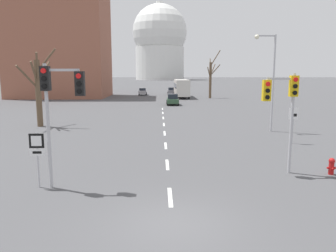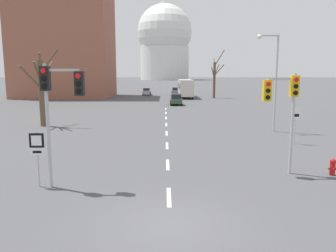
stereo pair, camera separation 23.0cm
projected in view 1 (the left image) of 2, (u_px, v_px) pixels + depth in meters
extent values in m
plane|color=#4C4C4F|center=(173.00, 224.00, 10.26)|extent=(800.00, 800.00, 0.00)
cube|color=silver|center=(170.00, 197.00, 12.53)|extent=(0.16, 2.00, 0.01)
cube|color=silver|center=(167.00, 165.00, 16.97)|extent=(0.16, 2.00, 0.01)
cube|color=silver|center=(166.00, 146.00, 21.41)|extent=(0.16, 2.00, 0.01)
cube|color=silver|center=(165.00, 133.00, 25.85)|extent=(0.16, 2.00, 0.01)
cube|color=silver|center=(164.00, 124.00, 30.29)|extent=(0.16, 2.00, 0.01)
cube|color=silver|center=(163.00, 118.00, 34.73)|extent=(0.16, 2.00, 0.01)
cube|color=silver|center=(163.00, 113.00, 39.17)|extent=(0.16, 2.00, 0.01)
cube|color=silver|center=(162.00, 109.00, 43.62)|extent=(0.16, 2.00, 0.01)
cylinder|color=#B2B2B7|center=(48.00, 127.00, 13.14)|extent=(0.14, 0.14, 5.06)
cube|color=black|center=(45.00, 78.00, 12.83)|extent=(0.36, 0.28, 0.96)
cylinder|color=red|center=(43.00, 71.00, 12.62)|extent=(0.20, 0.06, 0.20)
cylinder|color=black|center=(44.00, 79.00, 12.67)|extent=(0.20, 0.06, 0.20)
cylinder|color=black|center=(44.00, 86.00, 12.71)|extent=(0.20, 0.06, 0.20)
cube|color=#B2B2B7|center=(62.00, 70.00, 12.80)|extent=(1.34, 0.10, 0.10)
cube|color=black|center=(80.00, 84.00, 12.90)|extent=(0.36, 0.28, 0.96)
cylinder|color=red|center=(78.00, 76.00, 12.69)|extent=(0.20, 0.06, 0.20)
cylinder|color=black|center=(79.00, 84.00, 12.73)|extent=(0.20, 0.06, 0.20)
cylinder|color=black|center=(79.00, 91.00, 12.78)|extent=(0.20, 0.06, 0.20)
cylinder|color=#B2B2B7|center=(291.00, 124.00, 15.22)|extent=(0.14, 0.14, 4.68)
cube|color=yellow|center=(294.00, 86.00, 14.94)|extent=(0.36, 0.28, 0.96)
cylinder|color=red|center=(296.00, 80.00, 14.72)|extent=(0.20, 0.06, 0.20)
cylinder|color=black|center=(295.00, 86.00, 14.77)|extent=(0.20, 0.06, 0.20)
cylinder|color=black|center=(295.00, 93.00, 14.82)|extent=(0.20, 0.06, 0.20)
cube|color=#B2B2B7|center=(281.00, 79.00, 14.87)|extent=(1.25, 0.10, 0.10)
cube|color=yellow|center=(267.00, 91.00, 14.94)|extent=(0.36, 0.28, 0.96)
cylinder|color=red|center=(268.00, 84.00, 14.72)|extent=(0.20, 0.06, 0.20)
cylinder|color=black|center=(268.00, 91.00, 14.77)|extent=(0.20, 0.06, 0.20)
cylinder|color=black|center=(267.00, 97.00, 14.82)|extent=(0.20, 0.06, 0.20)
cylinder|color=#B2B2B7|center=(38.00, 160.00, 13.42)|extent=(0.07, 0.07, 2.32)
cube|color=black|center=(36.00, 141.00, 13.27)|extent=(0.60, 0.03, 0.60)
cube|color=white|center=(36.00, 141.00, 13.25)|extent=(0.42, 0.01, 0.42)
cube|color=white|center=(37.00, 152.00, 13.34)|extent=(0.60, 0.03, 0.28)
cube|color=black|center=(37.00, 152.00, 13.33)|extent=(0.36, 0.01, 0.10)
cylinder|color=#B2B2B7|center=(293.00, 125.00, 21.93)|extent=(0.07, 0.07, 2.46)
cube|color=white|center=(294.00, 114.00, 21.79)|extent=(0.60, 0.03, 0.76)
cube|color=black|center=(294.00, 115.00, 21.79)|extent=(0.42, 0.01, 0.19)
cylinder|color=#B21414|center=(331.00, 168.00, 15.28)|extent=(0.24, 0.24, 0.57)
sphere|color=#B21414|center=(332.00, 161.00, 15.23)|extent=(0.28, 0.28, 0.28)
cylinder|color=#B21414|center=(328.00, 168.00, 15.27)|extent=(0.08, 0.10, 0.10)
cylinder|color=#B21414|center=(335.00, 168.00, 15.28)|extent=(0.08, 0.10, 0.10)
cylinder|color=#B21414|center=(333.00, 169.00, 15.12)|extent=(0.10, 0.08, 0.10)
cylinder|color=#B2B2B7|center=(273.00, 84.00, 26.13)|extent=(0.16, 0.16, 7.68)
cube|color=#B2B2B7|center=(266.00, 36.00, 25.52)|extent=(1.46, 0.10, 0.10)
sphere|color=#F2EAC6|center=(257.00, 37.00, 25.51)|extent=(0.36, 0.36, 0.36)
cube|color=#B7B7BC|center=(143.00, 92.00, 71.57)|extent=(1.64, 4.09, 0.68)
cube|color=#1E232D|center=(143.00, 89.00, 71.27)|extent=(1.39, 1.97, 0.53)
cylinder|color=black|center=(140.00, 93.00, 72.86)|extent=(0.18, 0.68, 0.68)
cylinder|color=black|center=(146.00, 93.00, 72.90)|extent=(0.18, 0.68, 0.68)
cylinder|color=black|center=(139.00, 94.00, 70.35)|extent=(0.18, 0.68, 0.68)
cylinder|color=black|center=(146.00, 94.00, 70.39)|extent=(0.18, 0.68, 0.68)
cube|color=slate|center=(171.00, 92.00, 73.32)|extent=(1.62, 3.84, 0.70)
cube|color=#1E232D|center=(171.00, 89.00, 73.03)|extent=(1.38, 1.84, 0.57)
cylinder|color=black|center=(168.00, 93.00, 74.53)|extent=(0.18, 0.62, 0.62)
cylinder|color=black|center=(175.00, 93.00, 74.57)|extent=(0.18, 0.62, 0.62)
cylinder|color=black|center=(168.00, 93.00, 72.18)|extent=(0.18, 0.62, 0.62)
cylinder|color=black|center=(175.00, 93.00, 72.22)|extent=(0.18, 0.62, 0.62)
cube|color=#2D4C33|center=(173.00, 101.00, 49.04)|extent=(1.70, 3.91, 0.64)
cube|color=#1E232D|center=(173.00, 96.00, 48.74)|extent=(1.45, 1.88, 0.69)
cylinder|color=black|center=(167.00, 102.00, 50.27)|extent=(0.18, 0.66, 0.66)
cylinder|color=black|center=(177.00, 102.00, 50.31)|extent=(0.18, 0.66, 0.66)
cylinder|color=black|center=(167.00, 103.00, 47.88)|extent=(0.18, 0.66, 0.66)
cylinder|color=black|center=(178.00, 103.00, 47.92)|extent=(0.18, 0.66, 0.66)
cube|color=beige|center=(181.00, 87.00, 63.90)|extent=(2.50, 10.80, 3.00)
cube|color=black|center=(181.00, 85.00, 63.84)|extent=(2.52, 10.26, 0.90)
cylinder|color=black|center=(174.00, 94.00, 67.84)|extent=(0.26, 0.96, 0.96)
cylinder|color=black|center=(186.00, 94.00, 67.90)|extent=(0.26, 0.96, 0.96)
cylinder|color=black|center=(176.00, 96.00, 60.91)|extent=(0.26, 0.96, 0.96)
cylinder|color=black|center=(189.00, 96.00, 60.97)|extent=(0.26, 0.96, 0.96)
cylinder|color=brown|center=(38.00, 94.00, 28.78)|extent=(0.50, 0.50, 5.84)
cylinder|color=brown|center=(27.00, 77.00, 27.55)|extent=(1.02, 2.16, 2.02)
cylinder|color=brown|center=(46.00, 60.00, 28.27)|extent=(1.86, 0.35, 2.09)
cylinder|color=brown|center=(44.00, 71.00, 29.60)|extent=(0.48, 2.39, 1.95)
cylinder|color=brown|center=(34.00, 73.00, 27.86)|extent=(0.19, 1.42, 1.98)
cylinder|color=brown|center=(37.00, 70.00, 27.85)|extent=(0.65, 1.39, 2.91)
cylinder|color=brown|center=(210.00, 80.00, 62.02)|extent=(0.47, 0.47, 6.75)
cylinder|color=brown|center=(210.00, 65.00, 62.83)|extent=(0.41, 2.68, 2.72)
cylinder|color=brown|center=(215.00, 58.00, 61.26)|extent=(1.85, 0.44, 2.97)
cylinder|color=brown|center=(213.00, 69.00, 62.43)|extent=(1.21, 1.66, 2.10)
cylinder|color=brown|center=(215.00, 70.00, 61.31)|extent=(1.74, 1.08, 2.14)
cylinder|color=brown|center=(209.00, 73.00, 61.36)|extent=(0.85, 1.03, 2.26)
cylinder|color=silver|center=(160.00, 64.00, 244.15)|extent=(35.92, 35.92, 23.95)
sphere|color=silver|center=(160.00, 32.00, 240.50)|extent=(39.91, 39.91, 39.91)
cylinder|color=silver|center=(160.00, 6.00, 237.65)|extent=(4.79, 4.79, 6.99)
cube|color=#935642|center=(60.00, 39.00, 64.28)|extent=(18.00, 14.00, 22.81)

